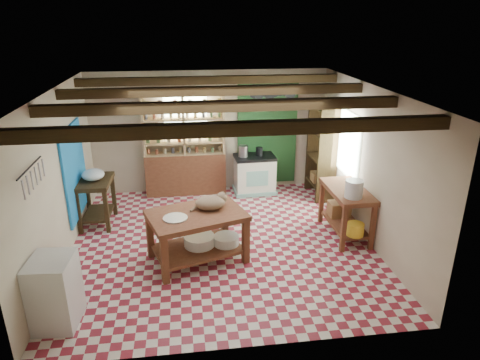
{
  "coord_description": "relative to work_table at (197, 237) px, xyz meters",
  "views": [
    {
      "loc": [
        -0.54,
        -6.43,
        3.64
      ],
      "look_at": [
        0.36,
        0.3,
        1.02
      ],
      "focal_mm": 32.0,
      "sensor_mm": 36.0,
      "label": 1
    }
  ],
  "objects": [
    {
      "name": "prep_table",
      "position": [
        -1.78,
        1.5,
        0.03
      ],
      "size": [
        0.61,
        0.88,
        0.87
      ],
      "primitive_type": "cube",
      "rotation": [
        0.0,
        0.0,
        -0.02
      ],
      "color": "#362612",
      "rests_on": "floor"
    },
    {
      "name": "work_table",
      "position": [
        0.0,
        0.0,
        0.0
      ],
      "size": [
        1.66,
        1.35,
        0.81
      ],
      "primitive_type": "cube",
      "rotation": [
        0.0,
        0.0,
        0.31
      ],
      "color": "brown",
      "rests_on": "floor"
    },
    {
      "name": "cat",
      "position": [
        0.22,
        0.12,
        0.51
      ],
      "size": [
        0.58,
        0.54,
        0.21
      ],
      "primitive_type": "ellipsoid",
      "rotation": [
        0.0,
        0.0,
        0.49
      ],
      "color": "#957457",
      "rests_on": "work_table"
    },
    {
      "name": "basin_small",
      "position": [
        0.46,
        0.04,
        -0.12
      ],
      "size": [
        0.51,
        0.51,
        0.14
      ],
      "primitive_type": "cylinder",
      "rotation": [
        0.0,
        0.0,
        0.31
      ],
      "color": "silver",
      "rests_on": "work_table"
    },
    {
      "name": "wall_back",
      "position": [
        0.42,
        2.97,
        0.89
      ],
      "size": [
        5.0,
        0.04,
        2.6
      ],
      "primitive_type": "cube",
      "color": "beige",
      "rests_on": "floor"
    },
    {
      "name": "yellow_tub",
      "position": [
        2.61,
        0.03,
        -0.07
      ],
      "size": [
        0.29,
        0.29,
        0.21
      ],
      "primitive_type": "cylinder",
      "rotation": [
        0.0,
        0.0,
        0.02
      ],
      "color": "yellow",
      "rests_on": "right_counter"
    },
    {
      "name": "kettle_left",
      "position": [
        1.09,
        2.61,
        0.55
      ],
      "size": [
        0.21,
        0.21,
        0.23
      ],
      "primitive_type": "cylinder",
      "rotation": [
        0.0,
        0.0,
        0.05
      ],
      "color": "#ADACB3",
      "rests_on": "stove"
    },
    {
      "name": "white_cabinet",
      "position": [
        -1.8,
        -1.27,
        0.05
      ],
      "size": [
        0.55,
        0.64,
        0.91
      ],
      "primitive_type": "cube",
      "rotation": [
        0.0,
        0.0,
        -0.07
      ],
      "color": "silver",
      "rests_on": "floor"
    },
    {
      "name": "green_wall_patch",
      "position": [
        1.67,
        2.94,
        0.84
      ],
      "size": [
        1.3,
        0.04,
        2.3
      ],
      "primitive_type": "cube",
      "color": "#1C471F",
      "rests_on": "wall_back"
    },
    {
      "name": "enamel_bowl",
      "position": [
        -1.78,
        1.5,
        0.57
      ],
      "size": [
        0.41,
        0.41,
        0.2
      ],
      "primitive_type": "ellipsoid",
      "rotation": [
        0.0,
        0.0,
        -0.02
      ],
      "color": "silver",
      "rests_on": "prep_table"
    },
    {
      "name": "white_bucket",
      "position": [
        2.55,
        0.13,
        0.61
      ],
      "size": [
        0.3,
        0.3,
        0.29
      ],
      "primitive_type": "cylinder",
      "rotation": [
        0.0,
        0.0,
        0.02
      ],
      "color": "silver",
      "rests_on": "right_counter"
    },
    {
      "name": "floor",
      "position": [
        0.42,
        0.47,
        -0.42
      ],
      "size": [
        5.0,
        5.0,
        0.02
      ],
      "primitive_type": "cube",
      "color": "maroon",
      "rests_on": "ground"
    },
    {
      "name": "steel_tray",
      "position": [
        -0.32,
        -0.16,
        0.42
      ],
      "size": [
        0.46,
        0.46,
        0.02
      ],
      "primitive_type": "cylinder",
      "rotation": [
        0.0,
        0.0,
        0.31
      ],
      "color": "#ADACB3",
      "rests_on": "work_table"
    },
    {
      "name": "basin_large",
      "position": [
        0.03,
        0.06,
        -0.11
      ],
      "size": [
        0.61,
        0.61,
        0.17
      ],
      "primitive_type": "cylinder",
      "rotation": [
        0.0,
        0.0,
        0.31
      ],
      "color": "silver",
      "rests_on": "work_table"
    },
    {
      "name": "kettle_right",
      "position": [
        1.44,
        2.63,
        0.52
      ],
      "size": [
        0.15,
        0.15,
        0.18
      ],
      "primitive_type": "cylinder",
      "rotation": [
        0.0,
        0.0,
        0.05
      ],
      "color": "black",
      "rests_on": "stove"
    },
    {
      "name": "window_back",
      "position": [
        -0.08,
        2.95,
        1.29
      ],
      "size": [
        0.9,
        0.02,
        0.8
      ],
      "primitive_type": "cube",
      "color": "#B7CCB5",
      "rests_on": "wall_back"
    },
    {
      "name": "shelving_unit",
      "position": [
        -0.13,
        2.78,
        0.69
      ],
      "size": [
        1.7,
        0.34,
        2.2
      ],
      "primitive_type": "cube",
      "color": "tan",
      "rests_on": "floor"
    },
    {
      "name": "wicker_basket",
      "position": [
        2.59,
        0.78,
        -0.05
      ],
      "size": [
        0.37,
        0.3,
        0.26
      ],
      "primitive_type": "cube",
      "rotation": [
        0.0,
        0.0,
        0.02
      ],
      "color": "olive",
      "rests_on": "right_counter"
    },
    {
      "name": "tall_rack",
      "position": [
        2.7,
        2.27,
        0.59
      ],
      "size": [
        0.4,
        0.86,
        2.0
      ],
      "primitive_type": "cube",
      "color": "#362612",
      "rests_on": "floor"
    },
    {
      "name": "blue_wall_patch",
      "position": [
        -2.05,
        1.37,
        0.69
      ],
      "size": [
        0.04,
        1.4,
        1.6
      ],
      "primitive_type": "cube",
      "color": "blue",
      "rests_on": "wall_left"
    },
    {
      "name": "ceiling_beams",
      "position": [
        0.42,
        0.47,
        2.07
      ],
      "size": [
        5.0,
        3.8,
        0.15
      ],
      "primitive_type": "cube",
      "color": "#362612",
      "rests_on": "ceiling"
    },
    {
      "name": "stove",
      "position": [
        1.34,
        2.62,
        0.01
      ],
      "size": [
        0.88,
        0.62,
        0.84
      ],
      "primitive_type": "cube",
      "rotation": [
        0.0,
        0.0,
        0.05
      ],
      "color": "white",
      "rests_on": "floor"
    },
    {
      "name": "pot_rack",
      "position": [
        1.67,
        2.52,
        1.77
      ],
      "size": [
        0.86,
        0.12,
        0.36
      ],
      "primitive_type": "cube",
      "color": "black",
      "rests_on": "ceiling"
    },
    {
      "name": "wall_left",
      "position": [
        -2.08,
        0.47,
        0.89
      ],
      "size": [
        0.04,
        5.0,
        2.6
      ],
      "primitive_type": "cube",
      "color": "beige",
      "rests_on": "floor"
    },
    {
      "name": "utensil_rail",
      "position": [
        -2.02,
        -0.73,
        1.37
      ],
      "size": [
        0.06,
        0.9,
        0.28
      ],
      "primitive_type": "cube",
      "color": "black",
      "rests_on": "wall_left"
    },
    {
      "name": "ceiling",
      "position": [
        0.42,
        0.47,
        2.19
      ],
      "size": [
        5.0,
        5.0,
        0.02
      ],
      "primitive_type": "cube",
      "color": "#454449",
      "rests_on": "wall_back"
    },
    {
      "name": "window_right",
      "position": [
        2.9,
        1.47,
        0.99
      ],
      "size": [
        0.02,
        1.3,
        1.2
      ],
      "primitive_type": "cube",
      "color": "#B7CCB5",
      "rests_on": "wall_right"
    },
    {
      "name": "wall_right",
      "position": [
        2.92,
        0.47,
        0.89
      ],
      "size": [
        0.04,
        5.0,
        2.6
      ],
      "primitive_type": "cube",
      "color": "beige",
      "rests_on": "floor"
    },
    {
      "name": "right_counter",
      "position": [
        2.6,
        0.48,
        0.03
      ],
      "size": [
        0.63,
        1.23,
        0.87
      ],
      "primitive_type": "cube",
      "rotation": [
        0.0,
        0.0,
        0.02
      ],
      "color": "brown",
      "rests_on": "floor"
    },
    {
      "name": "wall_front",
      "position": [
        0.42,
        -2.03,
        0.89
      ],
      "size": [
        5.0,
        0.04,
        2.6
      ],
      "primitive_type": "cube",
      "color": "beige",
      "rests_on": "floor"
    }
  ]
}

